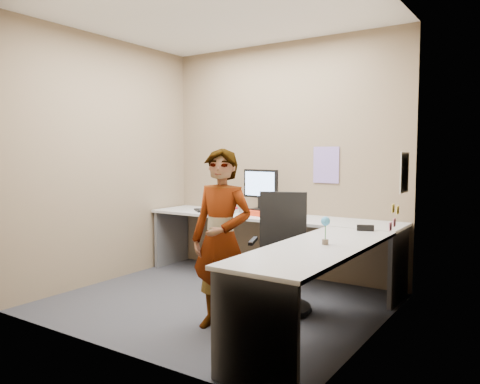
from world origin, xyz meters
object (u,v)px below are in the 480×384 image
Objects in this scene: office_chair at (281,263)px; person at (221,240)px; monitor at (260,186)px; desk at (277,240)px.

person reaches higher than office_chair.
person reaches higher than monitor.
office_chair is at bearing 71.67° from person.
desk is at bearing 104.65° from office_chair.
person reaches higher than desk.
person is at bearing -90.40° from desk.
office_chair is at bearing -53.18° from desk.
monitor is at bearing 108.91° from office_chair.
desk is at bearing -37.03° from monitor.
person is at bearing -59.98° from monitor.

